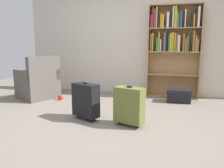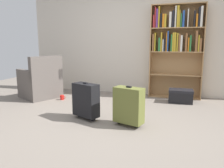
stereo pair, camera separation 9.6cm
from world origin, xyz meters
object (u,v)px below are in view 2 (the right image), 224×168
at_px(armchair, 41,83).
at_px(mug, 62,97).
at_px(bookshelf, 176,43).
at_px(storage_box, 181,96).
at_px(suitcase_olive, 129,105).
at_px(suitcase_black, 86,100).

height_order(armchair, mug, armchair).
height_order(bookshelf, armchair, bookshelf).
distance_m(storage_box, suitcase_olive, 1.71).
distance_m(armchair, mug, 0.59).
height_order(mug, suitcase_olive, suitcase_olive).
distance_m(suitcase_black, suitcase_olive, 0.70).
distance_m(bookshelf, mug, 2.64).
distance_m(mug, suitcase_black, 1.38).
bearing_deg(bookshelf, suitcase_olive, -106.03).
bearing_deg(mug, suitcase_black, -45.06).
relative_size(armchair, storage_box, 2.04).
xyz_separation_m(armchair, suitcase_black, (1.48, -1.00, -0.02)).
distance_m(bookshelf, suitcase_black, 2.41).
distance_m(bookshelf, suitcase_olive, 2.21).
distance_m(armchair, suitcase_black, 1.78).
relative_size(suitcase_black, suitcase_olive, 1.00).
bearing_deg(storage_box, suitcase_olive, -114.79).
height_order(bookshelf, suitcase_olive, bookshelf).
height_order(bookshelf, suitcase_black, bookshelf).
distance_m(armchair, suitcase_olive, 2.43).
height_order(mug, suitcase_black, suitcase_black).
xyz_separation_m(mug, storage_box, (2.36, 0.49, 0.09)).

